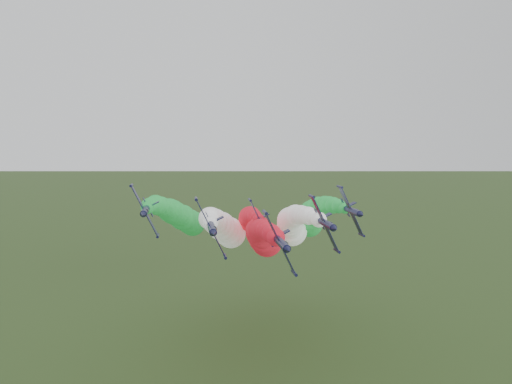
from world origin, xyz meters
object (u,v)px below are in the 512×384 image
(jet_outer_left, at_px, (180,216))
(jet_outer_right, at_px, (311,217))
(jet_inner_left, at_px, (223,228))
(jet_inner_right, at_px, (292,225))
(jet_lead, at_px, (264,236))
(jet_trail, at_px, (254,224))

(jet_outer_left, relative_size, jet_outer_right, 0.99)
(jet_inner_left, xyz_separation_m, jet_inner_right, (19.21, 2.56, -0.25))
(jet_lead, xyz_separation_m, jet_outer_right, (17.47, 19.37, 1.71))
(jet_lead, bearing_deg, jet_trail, 87.53)
(jet_inner_right, distance_m, jet_outer_right, 13.81)
(jet_outer_left, height_order, jet_trail, jet_outer_left)
(jet_outer_right, height_order, jet_trail, jet_outer_right)
(jet_inner_right, distance_m, jet_trail, 19.67)
(jet_inner_left, bearing_deg, jet_outer_left, 134.49)
(jet_trail, bearing_deg, jet_lead, -92.47)
(jet_inner_left, bearing_deg, jet_lead, -29.95)
(jet_outer_left, bearing_deg, jet_inner_right, -16.59)
(jet_inner_left, bearing_deg, jet_trail, 61.36)
(jet_outer_left, bearing_deg, jet_inner_left, -45.51)
(jet_lead, relative_size, jet_outer_right, 1.00)
(jet_inner_left, bearing_deg, jet_inner_right, 7.58)
(jet_lead, bearing_deg, jet_inner_left, 150.05)
(jet_lead, relative_size, jet_inner_left, 1.00)
(jet_lead, height_order, jet_inner_right, jet_inner_right)
(jet_lead, bearing_deg, jet_inner_right, 41.96)
(jet_outer_left, distance_m, jet_trail, 24.54)
(jet_inner_left, relative_size, jet_inner_right, 1.00)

